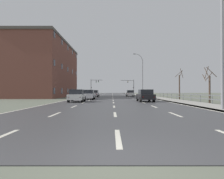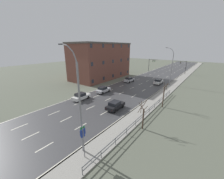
% 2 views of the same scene
% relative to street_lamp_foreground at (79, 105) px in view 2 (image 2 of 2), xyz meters
% --- Properties ---
extents(ground_plane, '(160.00, 160.00, 0.12)m').
position_rel_street_lamp_foreground_xyz_m(ground_plane, '(-7.45, 38.35, -5.67)').
color(ground_plane, '#5B6051').
extents(road_asphalt_strip, '(14.00, 120.00, 0.03)m').
position_rel_street_lamp_foreground_xyz_m(road_asphalt_strip, '(-7.45, 50.35, -5.60)').
color(road_asphalt_strip, '#3D3D3F').
rests_on(road_asphalt_strip, ground).
extents(sidewalk_right, '(3.00, 120.00, 0.12)m').
position_rel_street_lamp_foreground_xyz_m(sidewalk_right, '(0.98, 50.35, -5.55)').
color(sidewalk_right, gray).
rests_on(sidewalk_right, ground).
extents(guardrail, '(0.07, 27.90, 1.00)m').
position_rel_street_lamp_foreground_xyz_m(guardrail, '(2.40, 11.80, -4.90)').
color(guardrail, '#515459').
rests_on(guardrail, ground).
extents(street_lamp_foreground, '(2.52, 0.24, 11.45)m').
position_rel_street_lamp_foreground_xyz_m(street_lamp_foreground, '(0.00, 0.00, 0.00)').
color(street_lamp_foreground, slate).
rests_on(street_lamp_foreground, ground).
extents(street_lamp_midground, '(2.46, 0.24, 10.91)m').
position_rel_street_lamp_foreground_xyz_m(street_lamp_midground, '(-0.00, 34.20, -0.26)').
color(street_lamp_midground, slate).
rests_on(street_lamp_midground, ground).
extents(highway_sign, '(0.09, 0.68, 3.75)m').
position_rel_street_lamp_foreground_xyz_m(highway_sign, '(0.94, -0.54, -3.20)').
color(highway_sign, slate).
rests_on(highway_sign, ground).
extents(traffic_signal_right, '(4.94, 0.36, 5.55)m').
position_rel_street_lamp_foreground_xyz_m(traffic_signal_right, '(-0.48, 55.90, -1.93)').
color(traffic_signal_right, '#38383A').
rests_on(traffic_signal_right, ground).
extents(traffic_signal_left, '(4.31, 0.36, 5.64)m').
position_rel_street_lamp_foreground_xyz_m(traffic_signal_left, '(-14.30, 55.15, -1.75)').
color(traffic_signal_left, '#38383A').
rests_on(traffic_signal_left, ground).
extents(car_far_right, '(1.94, 4.16, 1.57)m').
position_rel_street_lamp_foreground_xyz_m(car_far_right, '(-12.04, 10.28, -4.80)').
color(car_far_right, silver).
rests_on(car_far_right, ground).
extents(car_near_left, '(1.84, 4.10, 1.57)m').
position_rel_street_lamp_foreground_xyz_m(car_near_left, '(-11.38, 16.90, -4.80)').
color(car_near_left, '#B7B7BC').
rests_on(car_near_left, ground).
extents(car_distant, '(1.85, 4.11, 1.57)m').
position_rel_street_lamp_foreground_xyz_m(car_distant, '(-3.08, 33.49, -4.80)').
color(car_distant, silver).
rests_on(car_distant, ground).
extents(car_mid_centre, '(1.90, 4.13, 1.57)m').
position_rel_street_lamp_foreground_xyz_m(car_mid_centre, '(-3.33, 10.90, -4.80)').
color(car_mid_centre, black).
rests_on(car_mid_centre, ground).
extents(car_far_left, '(1.96, 4.16, 1.57)m').
position_rel_street_lamp_foreground_xyz_m(car_far_left, '(-11.69, 30.46, -4.80)').
color(car_far_left, '#B7B7BC').
rests_on(car_far_left, ground).
extents(brick_building, '(10.96, 22.87, 12.47)m').
position_rel_street_lamp_foreground_xyz_m(brick_building, '(-23.24, 29.83, 0.64)').
color(brick_building, brown).
rests_on(brick_building, ground).
extents(bare_tree_near, '(1.17, 1.32, 4.30)m').
position_rel_street_lamp_foreground_xyz_m(bare_tree_near, '(3.42, 8.03, -3.67)').
color(bare_tree_near, '#423328').
rests_on(bare_tree_near, ground).
extents(bare_tree_mid, '(1.12, 1.23, 5.03)m').
position_rel_street_lamp_foreground_xyz_m(bare_tree_mid, '(3.38, 17.19, -3.35)').
color(bare_tree_mid, '#423328').
rests_on(bare_tree_mid, ground).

